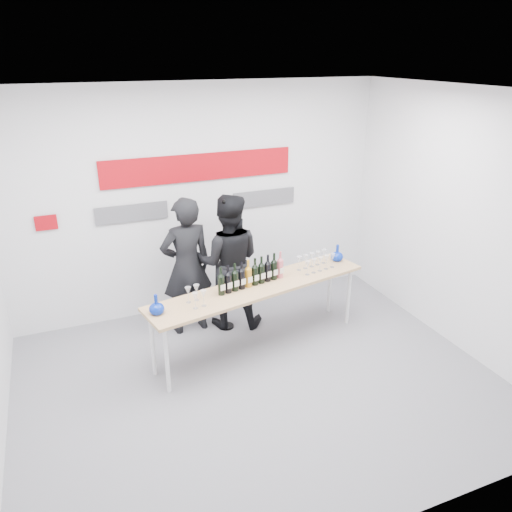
{
  "coord_description": "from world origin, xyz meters",
  "views": [
    {
      "loc": [
        -1.74,
        -4.13,
        3.33
      ],
      "look_at": [
        0.27,
        0.75,
        1.15
      ],
      "focal_mm": 35.0,
      "sensor_mm": 36.0,
      "label": 1
    }
  ],
  "objects_px": {
    "tasting_table": "(259,290)",
    "presenter_left": "(187,266)",
    "mic_stand": "(225,291)",
    "presenter_right": "(228,262)"
  },
  "relations": [
    {
      "from": "presenter_left",
      "to": "mic_stand",
      "type": "xyz_separation_m",
      "value": [
        0.44,
        -0.14,
        -0.35
      ]
    },
    {
      "from": "mic_stand",
      "to": "tasting_table",
      "type": "bearing_deg",
      "value": -63.07
    },
    {
      "from": "tasting_table",
      "to": "presenter_right",
      "type": "distance_m",
      "value": 0.69
    },
    {
      "from": "tasting_table",
      "to": "presenter_left",
      "type": "height_order",
      "value": "presenter_left"
    },
    {
      "from": "presenter_right",
      "to": "mic_stand",
      "type": "distance_m",
      "value": 0.37
    },
    {
      "from": "tasting_table",
      "to": "mic_stand",
      "type": "relative_size",
      "value": 1.62
    },
    {
      "from": "tasting_table",
      "to": "presenter_left",
      "type": "relative_size",
      "value": 1.59
    },
    {
      "from": "tasting_table",
      "to": "presenter_left",
      "type": "distance_m",
      "value": 0.99
    },
    {
      "from": "tasting_table",
      "to": "mic_stand",
      "type": "xyz_separation_m",
      "value": [
        -0.22,
        0.58,
        -0.23
      ]
    },
    {
      "from": "tasting_table",
      "to": "presenter_left",
      "type": "bearing_deg",
      "value": 120.88
    }
  ]
}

